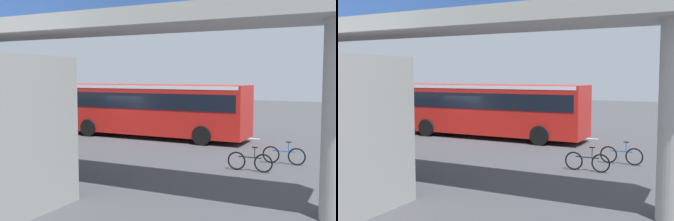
% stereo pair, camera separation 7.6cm
% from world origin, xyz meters
% --- Properties ---
extents(ground, '(80.00, 80.00, 0.00)m').
position_xyz_m(ground, '(0.00, 0.00, 0.00)').
color(ground, '#424247').
extents(city_bus, '(11.54, 2.85, 3.15)m').
position_xyz_m(city_bus, '(-1.08, -0.60, 1.88)').
color(city_bus, red).
rests_on(city_bus, ground).
extents(bicycle_black, '(1.77, 0.44, 0.96)m').
position_xyz_m(bicycle_black, '(-8.63, 5.36, 0.37)').
color(bicycle_black, black).
rests_on(bicycle_black, ground).
extents(bicycle_blue, '(1.77, 0.44, 0.96)m').
position_xyz_m(bicycle_blue, '(-9.55, 3.48, 0.37)').
color(bicycle_blue, black).
rests_on(bicycle_blue, ground).
extents(traffic_sign, '(0.08, 0.60, 2.80)m').
position_xyz_m(traffic_sign, '(-4.65, -3.22, 1.89)').
color(traffic_sign, slate).
rests_on(traffic_sign, ground).
extents(lane_dash_leftmost, '(2.00, 0.20, 0.01)m').
position_xyz_m(lane_dash_leftmost, '(-6.00, -2.82, 0.00)').
color(lane_dash_leftmost, silver).
rests_on(lane_dash_leftmost, ground).
extents(lane_dash_left, '(2.00, 0.20, 0.01)m').
position_xyz_m(lane_dash_left, '(-2.00, -2.82, 0.00)').
color(lane_dash_left, silver).
rests_on(lane_dash_left, ground).
extents(lane_dash_centre, '(2.00, 0.20, 0.01)m').
position_xyz_m(lane_dash_centre, '(2.00, -2.82, 0.00)').
color(lane_dash_centre, silver).
rests_on(lane_dash_centre, ground).
extents(lane_dash_right, '(2.00, 0.20, 0.01)m').
position_xyz_m(lane_dash_right, '(6.00, -2.82, 0.00)').
color(lane_dash_right, silver).
rests_on(lane_dash_right, ground).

